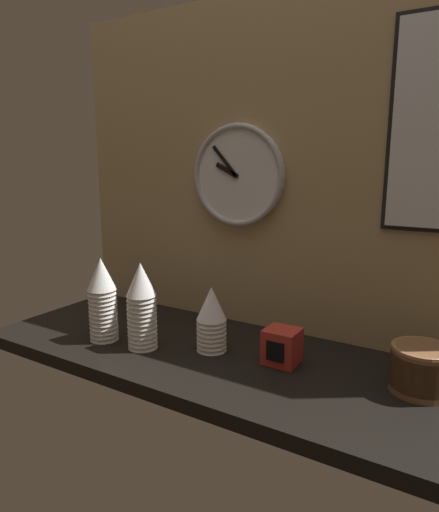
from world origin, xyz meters
TOP-DOWN VIEW (x-y plane):
  - ground_plane at (0.00, 0.00)cm, footprint 160.00×56.00cm
  - wall_tiled_back at (0.00, 26.50)cm, footprint 160.00×3.00cm
  - cup_stack_center at (-9.94, -0.68)cm, footprint 8.88×8.88cm
  - cup_stack_center_left at (-28.55, -9.78)cm, footprint 8.88×8.88cm
  - cup_stack_left at (-43.05, -11.28)cm, footprint 8.88×8.88cm
  - bowl_stack_far_right at (46.28, 5.20)cm, footprint 14.71×14.71cm
  - wall_clock at (-15.36, 23.46)cm, footprint 33.04×2.70cm
  - napkin_dispenser at (11.19, 2.22)cm, footprint 9.18×9.00cm

SIDE VIEW (x-z plane):
  - ground_plane at x=0.00cm, z-range -4.00..0.00cm
  - napkin_dispenser at x=11.19cm, z-range 0.00..9.72cm
  - bowl_stack_far_right at x=46.28cm, z-range 0.24..11.76cm
  - cup_stack_center at x=-9.94cm, z-range 0.00..19.37cm
  - cup_stack_center_left at x=-28.55cm, z-range 0.00..26.07cm
  - cup_stack_left at x=-43.05cm, z-range 0.00..26.07cm
  - wall_clock at x=-15.36cm, z-range 33.59..66.64cm
  - wall_tiled_back at x=0.00cm, z-range 0.00..105.00cm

